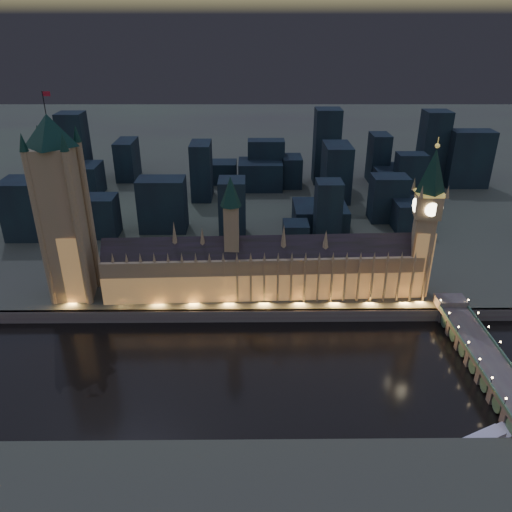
{
  "coord_description": "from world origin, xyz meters",
  "views": [
    {
      "loc": [
        2.39,
        -218.4,
        170.82
      ],
      "look_at": [
        5.0,
        55.0,
        38.0
      ],
      "focal_mm": 35.0,
      "sensor_mm": 36.0,
      "label": 1
    }
  ],
  "objects_px": {
    "palace_of_westminster": "(263,268)",
    "elizabeth_tower": "(427,212)",
    "victoria_tower": "(62,202)",
    "westminster_bridge": "(482,357)",
    "river_boat": "(480,442)"
  },
  "relations": [
    {
      "from": "palace_of_westminster",
      "to": "elizabeth_tower",
      "type": "height_order",
      "value": "elizabeth_tower"
    },
    {
      "from": "palace_of_westminster",
      "to": "westminster_bridge",
      "type": "height_order",
      "value": "palace_of_westminster"
    },
    {
      "from": "elizabeth_tower",
      "to": "river_boat",
      "type": "bearing_deg",
      "value": -92.53
    },
    {
      "from": "westminster_bridge",
      "to": "river_boat",
      "type": "xyz_separation_m",
      "value": [
        -22.54,
        -54.55,
        -4.43
      ]
    },
    {
      "from": "victoria_tower",
      "to": "river_boat",
      "type": "height_order",
      "value": "victoria_tower"
    },
    {
      "from": "elizabeth_tower",
      "to": "river_boat",
      "type": "distance_m",
      "value": 135.27
    },
    {
      "from": "victoria_tower",
      "to": "elizabeth_tower",
      "type": "xyz_separation_m",
      "value": [
        218.0,
        -0.01,
        -6.58
      ]
    },
    {
      "from": "river_boat",
      "to": "victoria_tower",
      "type": "bearing_deg",
      "value": 150.58
    },
    {
      "from": "westminster_bridge",
      "to": "river_boat",
      "type": "height_order",
      "value": "westminster_bridge"
    },
    {
      "from": "victoria_tower",
      "to": "river_boat",
      "type": "relative_size",
      "value": 2.79
    },
    {
      "from": "victoria_tower",
      "to": "westminster_bridge",
      "type": "relative_size",
      "value": 1.11
    },
    {
      "from": "palace_of_westminster",
      "to": "elizabeth_tower",
      "type": "relative_size",
      "value": 2.01
    },
    {
      "from": "palace_of_westminster",
      "to": "river_boat",
      "type": "height_order",
      "value": "palace_of_westminster"
    },
    {
      "from": "elizabeth_tower",
      "to": "river_boat",
      "type": "xyz_separation_m",
      "value": [
        -5.3,
        -119.92,
        -62.37
      ]
    },
    {
      "from": "palace_of_westminster",
      "to": "elizabeth_tower",
      "type": "xyz_separation_m",
      "value": [
        98.82,
        0.17,
        37.56
      ]
    }
  ]
}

